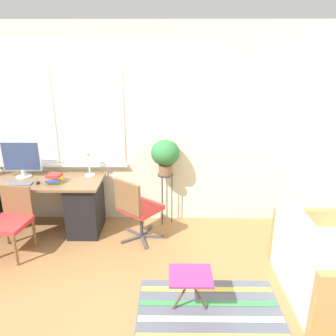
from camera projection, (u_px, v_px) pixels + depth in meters
ground_plane at (104, 243)px, 4.20m from camera, size 14.00×14.00×0.00m
wall_back_with_window at (105, 127)px, 4.45m from camera, size 9.00×0.12×2.70m
desk at (32, 204)px, 4.39m from camera, size 1.92×0.66×0.73m
monitor at (21, 159)px, 4.32m from camera, size 0.51×0.20×0.49m
keyboard at (18, 184)px, 4.14m from camera, size 0.35×0.12×0.02m
mouse at (38, 183)px, 4.15m from camera, size 0.04×0.07×0.04m
desk_lamp at (89, 159)px, 4.37m from camera, size 0.14×0.14×0.36m
book_stack at (54, 178)px, 4.19m from camera, size 0.22×0.19×0.11m
desk_chair_wooden at (11, 219)px, 3.89m from camera, size 0.50×0.51×0.80m
office_chair_swivel at (137, 208)px, 4.14m from camera, size 0.62×0.63×0.85m
couch_loveseat at (325, 268)px, 3.23m from camera, size 0.79×1.23×0.82m
plant_stand at (165, 183)px, 4.53m from camera, size 0.21×0.21×0.74m
potted_plant at (165, 154)px, 4.39m from camera, size 0.39×0.39×0.48m
floor_rug_striped at (210, 311)px, 3.08m from camera, size 1.36×0.90×0.01m
folding_stool at (190, 278)px, 3.00m from camera, size 0.40×0.34×0.40m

